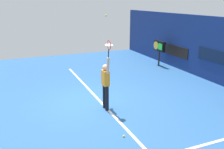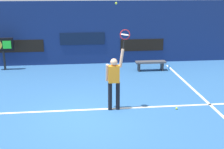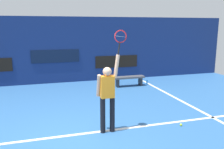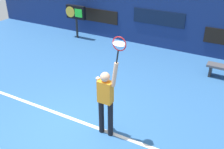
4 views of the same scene
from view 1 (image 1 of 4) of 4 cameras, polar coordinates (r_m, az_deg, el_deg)
The scene contains 11 objects.
ground_plane at distance 9.82m, azimuth -5.19°, elevation -6.24°, with size 18.00×18.00×0.00m, color #2D609E.
back_wall at distance 12.68m, azimuth 23.20°, elevation 5.11°, with size 18.00×0.20×3.11m, color navy.
sponsor_banner_center at distance 12.65m, azimuth 22.68°, elevation 3.89°, with size 2.20×0.03×0.60m, color #0C1933.
sponsor_banner_portside at distance 14.91m, azimuth 14.47°, elevation 5.27°, with size 2.20×0.03×0.60m, color black.
court_baseline at distance 9.93m, azimuth -3.07°, elevation -5.89°, with size 10.00×0.10×0.01m, color white.
court_sideline at distance 7.52m, azimuth 20.60°, elevation -14.99°, with size 0.10×7.00×0.01m, color white.
tennis_player at distance 8.78m, azimuth -1.47°, elevation -1.94°, with size 0.57×0.31×1.99m.
tennis_racket at distance 8.13m, azimuth -0.72°, elevation 6.60°, with size 0.35×0.27×0.62m.
tennis_ball at distance 8.27m, azimuth -1.42°, elevation 13.46°, with size 0.07×0.07×0.07m, color #CCE033.
scoreboard_clock at distance 15.04m, azimuth 10.90°, elevation 6.27°, with size 0.96×0.20×1.51m.
spare_ball at distance 7.42m, azimuth 2.75°, elevation -14.01°, with size 0.07×0.07×0.07m, color #CCE033.
Camera 1 is at (8.64, -2.65, 3.84)m, focal length 39.56 mm.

